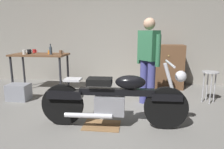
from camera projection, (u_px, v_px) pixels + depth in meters
ground_plane at (104, 124)px, 3.19m from camera, size 12.00×12.00×0.00m
back_wall at (120, 27)px, 5.60m from camera, size 8.00×0.12×3.10m
workbench at (40, 59)px, 4.90m from camera, size 1.30×0.64×0.90m
motorcycle at (114, 98)px, 3.03m from camera, size 2.19×0.60×1.00m
person_standing at (148, 58)px, 3.91m from camera, size 0.42×0.44×1.67m
shop_stool at (210, 79)px, 4.09m from camera, size 0.32×0.32×0.64m
wooden_dresser at (167, 67)px, 5.17m from camera, size 0.80×0.47×1.10m
drip_tray at (102, 125)px, 3.15m from camera, size 0.56×0.40×0.01m
storage_bin at (19, 92)px, 4.31m from camera, size 0.44×0.32×0.34m
mug_red_diner at (35, 51)px, 5.12m from camera, size 0.12×0.09×0.09m
mug_black_matte at (29, 52)px, 4.85m from camera, size 0.12×0.09×0.11m
mug_brown_stoneware at (61, 52)px, 4.71m from camera, size 0.11×0.08×0.10m
mug_white_ceramic at (24, 52)px, 4.72m from camera, size 0.11×0.08×0.11m
mug_orange_travel at (50, 52)px, 4.83m from camera, size 0.11×0.08×0.09m
bottle at (51, 50)px, 4.69m from camera, size 0.06×0.06×0.24m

